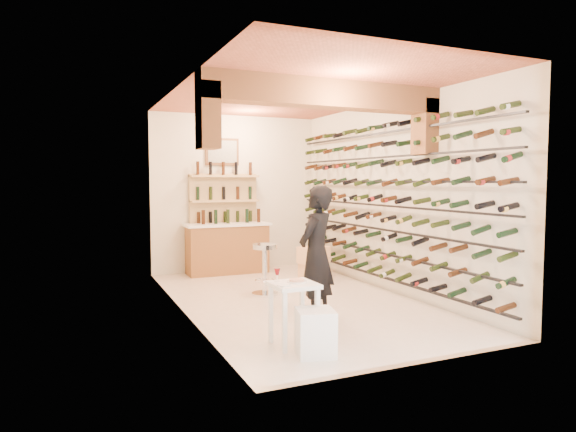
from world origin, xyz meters
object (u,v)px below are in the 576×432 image
object	(u,v)px
wine_rack	(380,200)
crate_lower	(313,271)
back_counter	(228,247)
tasting_table	(293,294)
chrome_barstool	(265,265)
person	(316,253)
white_stool	(315,332)

from	to	relation	value
wine_rack	crate_lower	size ratio (longest dim) A/B	11.59
wine_rack	back_counter	world-z (taller)	wine_rack
tasting_table	chrome_barstool	world-z (taller)	tasting_table
crate_lower	back_counter	bearing A→B (deg)	138.47
person	wine_rack	bearing A→B (deg)	175.26
wine_rack	crate_lower	xyz separation A→B (m)	(-0.49, 1.46, -1.40)
back_counter	crate_lower	world-z (taller)	back_counter
back_counter	tasting_table	world-z (taller)	back_counter
wine_rack	person	world-z (taller)	wine_rack
wine_rack	back_counter	bearing A→B (deg)	124.66
person	white_stool	bearing A→B (deg)	25.73
back_counter	person	xyz separation A→B (m)	(0.10, -3.75, 0.37)
tasting_table	person	world-z (taller)	person
tasting_table	white_stool	bearing A→B (deg)	-78.26
person	chrome_barstool	xyz separation A→B (m)	(-0.10, 1.66, -0.42)
wine_rack	chrome_barstool	xyz separation A→B (m)	(-1.83, 0.56, -1.07)
back_counter	chrome_barstool	xyz separation A→B (m)	(-0.00, -2.09, -0.05)
wine_rack	crate_lower	distance (m)	2.08
person	back_counter	bearing A→B (deg)	-125.62
tasting_table	crate_lower	size ratio (longest dim) A/B	1.77
crate_lower	white_stool	bearing A→B (deg)	-116.21
white_stool	chrome_barstool	world-z (taller)	chrome_barstool
back_counter	person	distance (m)	3.77
back_counter	wine_rack	bearing A→B (deg)	-55.34
back_counter	tasting_table	distance (m)	4.63
person	crate_lower	distance (m)	2.94
wine_rack	white_stool	size ratio (longest dim) A/B	11.57
tasting_table	white_stool	size ratio (longest dim) A/B	1.76
crate_lower	tasting_table	bearing A→B (deg)	-119.82
chrome_barstool	person	bearing A→B (deg)	-86.48
person	crate_lower	size ratio (longest dim) A/B	3.66
tasting_table	crate_lower	world-z (taller)	tasting_table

